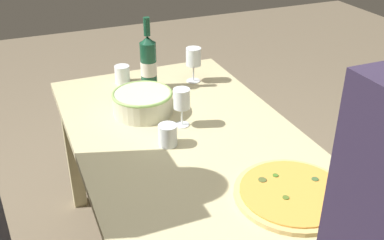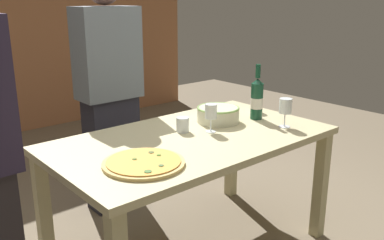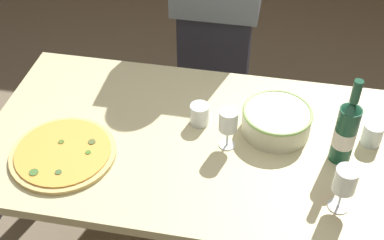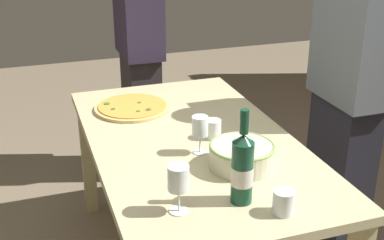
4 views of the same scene
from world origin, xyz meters
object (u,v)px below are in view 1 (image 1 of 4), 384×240
Objects in this scene: serving_bowl at (143,102)px; cup_ceramic at (168,135)px; wine_glass_by_bottle at (193,58)px; dining_table at (192,160)px; cup_amber at (122,74)px; wine_glass_near_pizza at (182,100)px; pizza at (293,194)px; wine_bottle at (149,62)px.

serving_bowl is 0.30m from cup_ceramic.
serving_bowl is 3.07× the size of cup_ceramic.
dining_table is at bearing 156.82° from wine_glass_by_bottle.
serving_bowl is at bearing 179.65° from cup_amber.
serving_bowl is 3.06× the size of cup_amber.
serving_bowl reaches higher than cup_amber.
wine_glass_near_pizza is 1.92× the size of cup_ceramic.
wine_glass_by_bottle is (0.41, -0.22, 0.00)m from wine_glass_near_pizza.
wine_glass_by_bottle is (0.23, -0.34, 0.07)m from serving_bowl.
serving_bowl is (0.76, 0.28, 0.04)m from pizza.
dining_table is 0.25m from wine_glass_near_pizza.
cup_ceramic reaches higher than pizza.
cup_amber is 0.66m from cup_ceramic.
cup_amber is (1.12, 0.28, 0.03)m from pizza.
cup_amber is 1.00× the size of cup_ceramic.
cup_amber is (0.13, 0.34, -0.08)m from wine_glass_by_bottle.
wine_bottle is at bearing 88.07° from wine_glass_by_bottle.
wine_glass_by_bottle is (0.54, -0.23, 0.22)m from dining_table.
cup_ceramic is at bearing 169.74° from wine_bottle.
serving_bowl reaches higher than pizza.
pizza is at bearing -170.14° from wine_bottle.
cup_amber is at bearing 41.74° from wine_bottle.
wine_glass_by_bottle reaches higher than cup_ceramic.
wine_glass_by_bottle is 0.37m from cup_amber.
wine_bottle reaches higher than cup_ceramic.
cup_ceramic is (-0.53, 0.33, -0.08)m from wine_glass_by_bottle.
dining_table is 0.60m from wine_bottle.
dining_table is at bearing -171.06° from cup_amber.
wine_glass_near_pizza is 0.55m from cup_amber.
serving_bowl is (0.31, 0.11, 0.15)m from dining_table.
pizza is 4.48× the size of cup_amber.
pizza is at bearing -165.98° from cup_amber.
cup_ceramic reaches higher than dining_table.
wine_bottle is 0.23m from wine_glass_by_bottle.
pizza is 4.50× the size of cup_ceramic.
pizza is 1.16m from cup_amber.
pizza is 2.21× the size of wine_glass_by_bottle.
serving_bowl is at bearing 155.81° from wine_bottle.
wine_glass_near_pizza reaches higher than pizza.
pizza is 1.00m from wine_glass_by_bottle.
wine_glass_by_bottle reaches higher than cup_amber.
wine_glass_near_pizza reaches higher than cup_amber.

